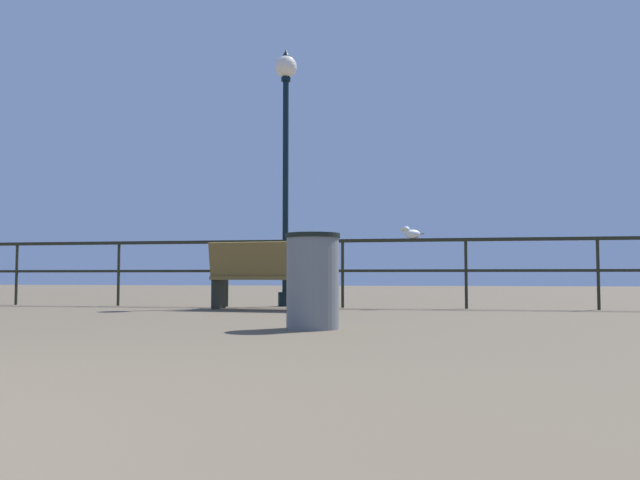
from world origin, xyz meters
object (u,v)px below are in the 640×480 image
object	(u,v)px
seagull_on_rail	(412,233)
trash_bin	(313,281)
lamppost_center	(286,136)
bench_near_left	(272,272)

from	to	relation	value
seagull_on_rail	trash_bin	size ratio (longest dim) A/B	0.42
lamppost_center	seagull_on_rail	bearing A→B (deg)	-7.94
seagull_on_rail	trash_bin	bearing A→B (deg)	-101.19
bench_near_left	trash_bin	bearing A→B (deg)	-69.25
bench_near_left	seagull_on_rail	distance (m)	2.14
bench_near_left	trash_bin	xyz separation A→B (m)	(1.16, -3.05, -0.09)
seagull_on_rail	trash_bin	world-z (taller)	seagull_on_rail
bench_near_left	seagull_on_rail	bearing A→B (deg)	22.01
trash_bin	lamppost_center	bearing A→B (deg)	106.41
seagull_on_rail	lamppost_center	bearing A→B (deg)	172.06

